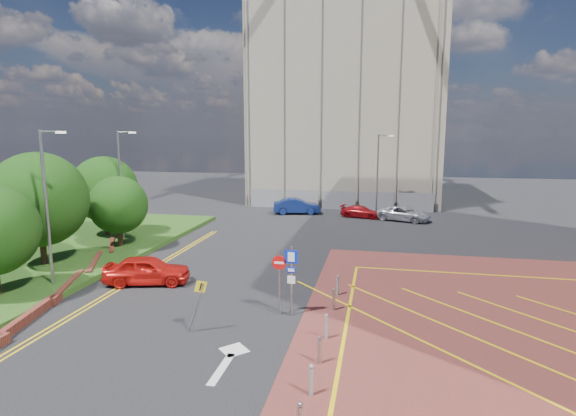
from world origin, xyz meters
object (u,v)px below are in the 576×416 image
(lamp_back, at_px, (378,171))
(car_red_back, at_px, (361,212))
(tree_b, at_px, (39,200))
(warning_sign, at_px, (198,300))
(lamp_left_near, at_px, (47,202))
(lamp_left_far, at_px, (121,181))
(car_blue_back, at_px, (297,206))
(tree_c, at_px, (118,205))
(car_red_left, at_px, (147,270))
(tree_d, at_px, (105,189))
(sign_cluster, at_px, (287,274))
(car_silver_back, at_px, (404,214))

(lamp_back, height_order, car_red_back, lamp_back)
(tree_b, bearing_deg, warning_sign, -27.15)
(tree_b, relative_size, lamp_left_near, 0.84)
(lamp_left_far, xyz_separation_m, lamp_back, (18.50, 16.00, -0.30))
(lamp_left_far, height_order, car_red_back, lamp_left_far)
(car_blue_back, bearing_deg, lamp_left_near, 147.98)
(tree_c, xyz_separation_m, car_red_left, (5.47, -6.27, -2.42))
(tree_c, relative_size, lamp_left_far, 0.61)
(tree_d, distance_m, warning_sign, 20.03)
(tree_c, xyz_separation_m, tree_d, (-3.00, 3.00, 0.68))
(tree_b, height_order, lamp_left_far, lamp_left_far)
(warning_sign, bearing_deg, sign_cluster, 37.80)
(lamp_left_near, bearing_deg, lamp_back, 57.60)
(lamp_back, relative_size, warning_sign, 3.57)
(lamp_left_near, xyz_separation_m, lamp_back, (16.50, 26.00, -0.30))
(tree_c, height_order, car_red_back, tree_c)
(car_red_back, bearing_deg, sign_cluster, -171.25)
(car_red_left, bearing_deg, warning_sign, -149.75)
(lamp_back, distance_m, car_silver_back, 5.43)
(lamp_left_far, height_order, car_red_left, lamp_left_far)
(tree_b, xyz_separation_m, car_red_back, (18.05, 20.77, -3.66))
(warning_sign, bearing_deg, car_silver_back, 70.31)
(lamp_left_far, xyz_separation_m, car_silver_back, (20.98, 12.88, -3.99))
(lamp_left_far, relative_size, car_red_left, 1.76)
(tree_c, bearing_deg, car_red_back, 44.49)
(warning_sign, bearing_deg, tree_b, 152.85)
(lamp_left_far, distance_m, lamp_back, 24.46)
(tree_b, relative_size, lamp_left_far, 0.84)
(car_red_left, relative_size, car_silver_back, 0.94)
(lamp_left_near, distance_m, warning_sign, 10.66)
(warning_sign, distance_m, car_silver_back, 28.00)
(car_blue_back, distance_m, car_silver_back, 10.60)
(tree_c, distance_m, lamp_left_far, 2.65)
(sign_cluster, relative_size, car_blue_back, 0.67)
(lamp_left_near, bearing_deg, lamp_left_far, 101.31)
(car_red_left, bearing_deg, tree_c, 26.71)
(tree_c, relative_size, car_red_left, 1.08)
(lamp_left_near, xyz_separation_m, car_blue_back, (8.50, 24.52, -3.87))
(lamp_back, xyz_separation_m, car_red_back, (-1.53, -2.23, -3.79))
(tree_d, height_order, sign_cluster, tree_d)
(tree_c, relative_size, tree_d, 0.81)
(tree_b, xyz_separation_m, sign_cluster, (15.80, -4.02, -2.28))
(tree_d, xyz_separation_m, warning_sign, (13.62, -14.48, -2.44))
(car_red_left, bearing_deg, lamp_back, -40.95)
(sign_cluster, xyz_separation_m, warning_sign, (-3.17, -2.46, -0.52))
(tree_b, xyz_separation_m, lamp_left_near, (3.08, -3.00, 0.42))
(car_silver_back, bearing_deg, warning_sign, 179.70)
(tree_c, bearing_deg, warning_sign, -47.20)
(sign_cluster, xyz_separation_m, car_blue_back, (-4.21, 25.53, -1.17))
(car_red_left, height_order, car_silver_back, car_red_left)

